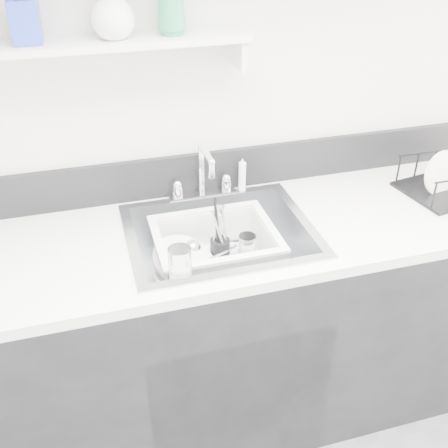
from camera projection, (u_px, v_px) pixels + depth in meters
name	position (u px, v px, depth m)	size (l,w,h in m)	color
room_shell	(369.00, 82.00, 0.75)	(3.50, 3.00, 2.60)	silver
counter_run	(221.00, 329.00, 2.06)	(3.20, 0.62, 0.92)	black
backsplash	(199.00, 173.00, 2.01)	(3.20, 0.02, 0.16)	black
sink	(220.00, 252.00, 1.86)	(0.64, 0.52, 0.20)	silver
faucet	(203.00, 183.00, 1.98)	(0.26, 0.18, 0.23)	silver
side_sprayer	(242.00, 175.00, 2.02)	(0.03, 0.03, 0.14)	white
wall_shelf	(89.00, 47.00, 1.60)	(1.00, 0.16, 0.12)	silver
wash_tub	(215.00, 251.00, 1.86)	(0.42, 0.34, 0.16)	white
plate_stack	(186.00, 266.00, 1.85)	(0.27, 0.26, 0.11)	white
utensil_cup	(220.00, 248.00, 1.89)	(0.07, 0.07, 0.24)	black
ladle	(207.00, 258.00, 1.87)	(0.26, 0.09, 0.07)	silver
tumbler_in_tub	(247.00, 246.00, 1.92)	(0.06, 0.06, 0.09)	white
tumbler_counter	(180.00, 262.00, 1.58)	(0.07, 0.07, 0.10)	white
bowl_small	(251.00, 274.00, 1.83)	(0.11, 0.11, 0.03)	white
soap_bottle_b	(23.00, 11.00, 1.50)	(0.08, 0.08, 0.18)	#283FC1
soap_bottle_c	(112.00, 10.00, 1.56)	(0.13, 0.13, 0.17)	white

